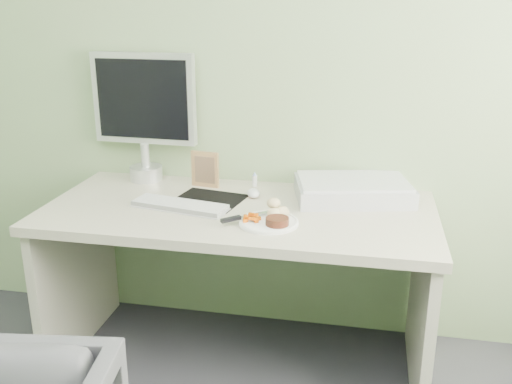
% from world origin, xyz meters
% --- Properties ---
extents(wall_back, '(3.50, 0.00, 3.50)m').
position_xyz_m(wall_back, '(0.00, 2.00, 1.35)').
color(wall_back, gray).
rests_on(wall_back, floor).
extents(desk, '(1.60, 0.75, 0.73)m').
position_xyz_m(desk, '(0.00, 1.62, 0.55)').
color(desk, beige).
rests_on(desk, floor).
extents(plate, '(0.23, 0.23, 0.01)m').
position_xyz_m(plate, '(0.15, 1.47, 0.74)').
color(plate, white).
rests_on(plate, desk).
extents(steak, '(0.11, 0.11, 0.03)m').
position_xyz_m(steak, '(0.19, 1.44, 0.76)').
color(steak, black).
rests_on(steak, plate).
extents(potato_pile, '(0.11, 0.08, 0.06)m').
position_xyz_m(potato_pile, '(0.19, 1.54, 0.77)').
color(potato_pile, tan).
rests_on(potato_pile, plate).
extents(carrot_heap, '(0.06, 0.05, 0.03)m').
position_xyz_m(carrot_heap, '(0.09, 1.46, 0.76)').
color(carrot_heap, '#DF5904').
rests_on(carrot_heap, plate).
extents(steak_knife, '(0.17, 0.16, 0.02)m').
position_xyz_m(steak_knife, '(0.04, 1.45, 0.75)').
color(steak_knife, silver).
rests_on(steak_knife, plate).
extents(mousepad, '(0.32, 0.29, 0.00)m').
position_xyz_m(mousepad, '(-0.15, 1.69, 0.73)').
color(mousepad, black).
rests_on(mousepad, desk).
extents(keyboard, '(0.41, 0.19, 0.02)m').
position_xyz_m(keyboard, '(-0.23, 1.57, 0.74)').
color(keyboard, white).
rests_on(keyboard, desk).
extents(computer_mouse, '(0.08, 0.11, 0.03)m').
position_xyz_m(computer_mouse, '(0.03, 1.77, 0.75)').
color(computer_mouse, white).
rests_on(computer_mouse, desk).
extents(photo_frame, '(0.13, 0.04, 0.16)m').
position_xyz_m(photo_frame, '(-0.21, 1.87, 0.81)').
color(photo_frame, '#AA744F').
rests_on(photo_frame, desk).
extents(eyedrop_bottle, '(0.02, 0.02, 0.07)m').
position_xyz_m(eyedrop_bottle, '(0.01, 1.93, 0.76)').
color(eyedrop_bottle, white).
rests_on(eyedrop_bottle, desk).
extents(scanner, '(0.53, 0.41, 0.07)m').
position_xyz_m(scanner, '(0.45, 1.83, 0.77)').
color(scanner, '#A2A4A9').
rests_on(scanner, desk).
extents(monitor, '(0.49, 0.15, 0.59)m').
position_xyz_m(monitor, '(-0.52, 1.94, 1.06)').
color(monitor, silver).
rests_on(monitor, desk).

